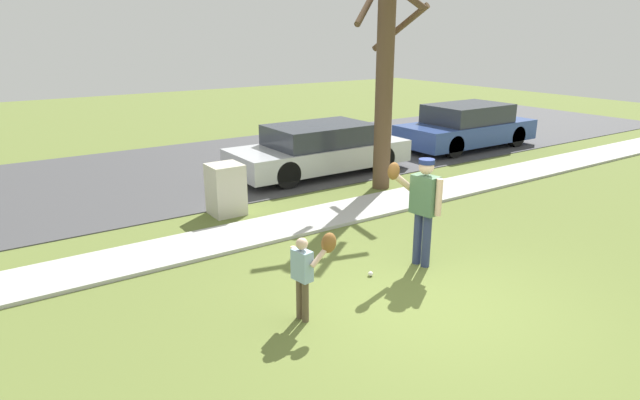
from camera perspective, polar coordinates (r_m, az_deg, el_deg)
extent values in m
plane|color=olive|center=(9.92, -2.99, -2.93)|extent=(48.00, 48.00, 0.00)
cube|color=#B2B2AD|center=(9.99, -3.29, -2.60)|extent=(36.00, 1.20, 0.06)
cube|color=#424244|center=(14.35, -13.62, 3.09)|extent=(36.00, 6.80, 0.02)
cylinder|color=navy|center=(8.32, 11.25, -4.29)|extent=(0.13, 0.13, 0.84)
cylinder|color=navy|center=(8.41, 10.34, -3.99)|extent=(0.13, 0.13, 0.84)
cube|color=#4C7251|center=(8.14, 11.07, 0.55)|extent=(0.29, 0.43, 0.59)
sphere|color=beige|center=(8.02, 11.25, 3.46)|extent=(0.23, 0.23, 0.23)
cylinder|color=navy|center=(8.00, 11.29, 4.05)|extent=(0.24, 0.24, 0.07)
cylinder|color=beige|center=(8.00, 12.52, 0.28)|extent=(0.10, 0.10, 0.56)
cylinder|color=beige|center=(8.03, 8.67, 2.02)|extent=(0.52, 0.18, 0.40)
ellipsoid|color=brown|center=(7.83, 7.84, 3.07)|extent=(0.24, 0.17, 0.26)
cylinder|color=brown|center=(6.81, -2.18, -10.39)|extent=(0.09, 0.09, 0.55)
cylinder|color=brown|center=(6.74, -1.57, -10.71)|extent=(0.09, 0.09, 0.55)
cube|color=#8CADC6|center=(6.57, -1.92, -6.94)|extent=(0.19, 0.28, 0.39)
sphere|color=beige|center=(6.46, -1.94, -4.68)|extent=(0.15, 0.15, 0.15)
cylinder|color=beige|center=(6.68, -2.85, -6.42)|extent=(0.06, 0.06, 0.37)
cylinder|color=beige|center=(6.50, 0.12, -5.85)|extent=(0.34, 0.12, 0.26)
ellipsoid|color=brown|center=(6.54, 0.94, -4.57)|extent=(0.24, 0.17, 0.26)
sphere|color=white|center=(8.03, 5.40, -7.82)|extent=(0.07, 0.07, 0.07)
cube|color=beige|center=(10.66, -9.99, 1.13)|extent=(0.63, 0.62, 1.01)
cylinder|color=brown|center=(12.05, 6.92, 13.85)|extent=(0.39, 0.39, 5.43)
cylinder|color=brown|center=(12.51, 8.49, 17.65)|extent=(0.54, 1.37, 1.03)
cylinder|color=brown|center=(12.20, 5.00, 19.82)|extent=(1.06, 0.69, 0.86)
cube|color=silver|center=(13.60, -0.07, 4.81)|extent=(4.60, 1.80, 0.55)
cube|color=#2D333D|center=(13.50, -0.07, 6.98)|extent=(2.53, 1.66, 0.50)
cylinder|color=black|center=(15.07, 2.76, 5.53)|extent=(0.64, 0.22, 0.64)
cylinder|color=black|center=(13.86, 6.68, 4.38)|extent=(0.64, 0.22, 0.64)
cylinder|color=black|center=(13.59, -6.95, 4.10)|extent=(0.64, 0.22, 0.64)
cylinder|color=black|center=(12.24, -3.54, 2.71)|extent=(0.64, 0.22, 0.64)
cube|color=#2D478C|center=(17.24, 15.29, 6.99)|extent=(4.50, 1.80, 0.60)
cube|color=#2D333D|center=(17.15, 15.44, 8.88)|extent=(2.48, 1.66, 0.55)
cylinder|color=black|center=(18.82, 16.25, 7.27)|extent=(0.64, 0.22, 0.64)
cylinder|color=black|center=(17.87, 20.12, 6.39)|extent=(0.64, 0.22, 0.64)
cylinder|color=black|center=(16.80, 10.05, 6.53)|extent=(0.64, 0.22, 0.64)
cylinder|color=black|center=(15.73, 14.04, 5.54)|extent=(0.64, 0.22, 0.64)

